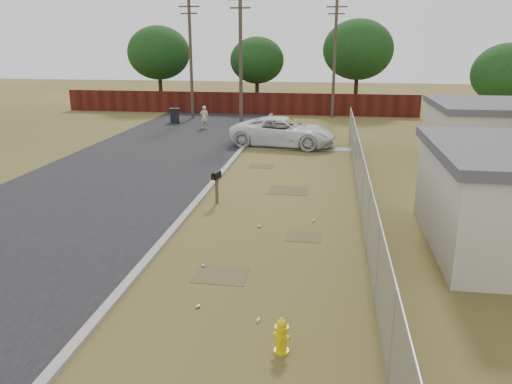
% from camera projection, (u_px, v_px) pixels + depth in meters
% --- Properties ---
extents(ground, '(120.00, 120.00, 0.00)m').
position_uv_depth(ground, '(273.00, 214.00, 17.76)').
color(ground, brown).
rests_on(ground, ground).
extents(street, '(15.10, 60.00, 0.12)m').
position_uv_depth(street, '(164.00, 157.00, 26.33)').
color(street, black).
rests_on(street, ground).
extents(chainlink_fence, '(0.10, 27.06, 2.02)m').
position_uv_depth(chainlink_fence, '(362.00, 188.00, 18.06)').
color(chainlink_fence, '#95999D').
rests_on(chainlink_fence, ground).
extents(privacy_fence, '(30.00, 0.12, 1.80)m').
position_uv_depth(privacy_fence, '(237.00, 103.00, 42.01)').
color(privacy_fence, '#47150F').
rests_on(privacy_fence, ground).
extents(utility_poles, '(12.60, 8.24, 9.00)m').
position_uv_depth(utility_poles, '(256.00, 58.00, 36.48)').
color(utility_poles, '#463D2E').
rests_on(utility_poles, ground).
extents(horizon_trees, '(33.32, 31.94, 7.78)m').
position_uv_depth(horizon_trees, '(319.00, 58.00, 38.59)').
color(horizon_trees, black).
rests_on(horizon_trees, ground).
extents(fire_hydrant, '(0.39, 0.39, 0.77)m').
position_uv_depth(fire_hydrant, '(281.00, 336.00, 9.78)').
color(fire_hydrant, yellow).
rests_on(fire_hydrant, ground).
extents(mailbox, '(0.30, 0.55, 1.25)m').
position_uv_depth(mailbox, '(216.00, 178.00, 18.66)').
color(mailbox, brown).
rests_on(mailbox, ground).
extents(pickup_truck, '(6.36, 3.58, 1.68)m').
position_uv_depth(pickup_truck, '(283.00, 132.00, 29.09)').
color(pickup_truck, white).
rests_on(pickup_truck, ground).
extents(pedestrian, '(0.64, 0.49, 1.60)m').
position_uv_depth(pedestrian, '(204.00, 117.00, 34.90)').
color(pedestrian, beige).
rests_on(pedestrian, ground).
extents(trash_bin, '(0.92, 0.90, 1.11)m').
position_uv_depth(trash_bin, '(175.00, 116.00, 37.30)').
color(trash_bin, black).
rests_on(trash_bin, ground).
extents(scattered_litter, '(2.96, 11.35, 0.07)m').
position_uv_depth(scattered_litter, '(264.00, 242.00, 15.18)').
color(scattered_litter, silver).
rests_on(scattered_litter, ground).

